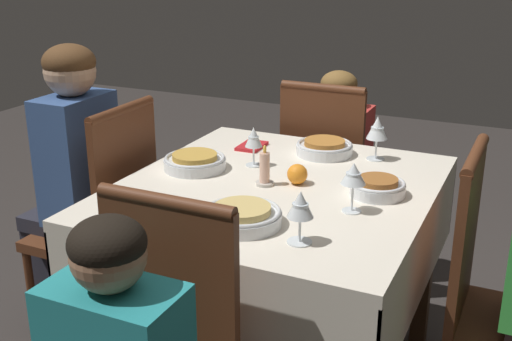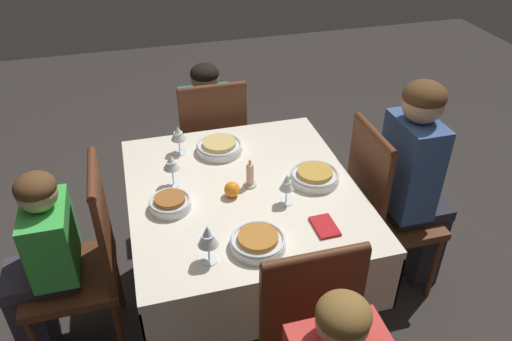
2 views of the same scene
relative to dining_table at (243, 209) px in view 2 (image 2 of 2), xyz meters
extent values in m
plane|color=#332D2B|center=(0.00, 0.00, -0.67)|extent=(8.00, 8.00, 0.00)
cube|color=silver|center=(0.00, 0.00, 0.09)|extent=(1.10, 0.99, 0.04)
cube|color=silver|center=(0.00, 0.49, -0.06)|extent=(1.10, 0.01, 0.27)
cube|color=silver|center=(0.00, -0.49, -0.06)|extent=(1.10, 0.01, 0.27)
cube|color=silver|center=(0.55, 0.00, -0.06)|extent=(0.01, 0.99, 0.27)
cube|color=silver|center=(-0.55, 0.00, -0.06)|extent=(0.01, 0.99, 0.27)
cube|color=#3D2616|center=(0.48, 0.43, -0.29)|extent=(0.06, 0.06, 0.74)
cube|color=#3D2616|center=(0.48, -0.43, -0.29)|extent=(0.06, 0.06, 0.74)
cube|color=#3D2616|center=(-0.48, -0.43, -0.29)|extent=(0.06, 0.06, 0.74)
cube|color=#562D19|center=(0.00, -0.79, -0.23)|extent=(0.40, 0.40, 0.04)
cube|color=#562D19|center=(0.00, -0.61, 0.04)|extent=(0.37, 0.03, 0.51)
cylinder|color=#562D19|center=(0.00, -0.61, 0.30)|extent=(0.36, 0.04, 0.04)
cylinder|color=#562D19|center=(-0.17, -0.97, -0.46)|extent=(0.03, 0.03, 0.41)
cylinder|color=#562D19|center=(0.18, -0.97, -0.46)|extent=(0.03, 0.03, 0.41)
cylinder|color=#562D19|center=(-0.17, -0.62, -0.46)|extent=(0.03, 0.03, 0.41)
cylinder|color=#562D19|center=(0.18, -0.62, -0.46)|extent=(0.03, 0.03, 0.41)
cube|color=#562D19|center=(-0.66, -0.08, 0.04)|extent=(0.03, 0.37, 0.51)
cylinder|color=#562D19|center=(-0.66, -0.08, 0.30)|extent=(0.04, 0.36, 0.04)
cube|color=#562D19|center=(0.85, 0.00, -0.23)|extent=(0.40, 0.40, 0.04)
cube|color=#562D19|center=(0.66, 0.00, 0.04)|extent=(0.03, 0.37, 0.51)
cylinder|color=#562D19|center=(0.66, 0.00, 0.30)|extent=(0.04, 0.36, 0.04)
cylinder|color=#562D19|center=(1.02, -0.18, -0.46)|extent=(0.03, 0.03, 0.41)
cylinder|color=#562D19|center=(1.02, 0.17, -0.46)|extent=(0.03, 0.03, 0.41)
cylinder|color=#562D19|center=(0.67, -0.18, -0.46)|extent=(0.03, 0.03, 0.41)
cylinder|color=#562D19|center=(0.67, 0.17, -0.46)|extent=(0.03, 0.03, 0.41)
cube|color=#562D19|center=(0.01, 0.79, -0.23)|extent=(0.40, 0.40, 0.04)
cube|color=#562D19|center=(0.01, 0.61, 0.04)|extent=(0.37, 0.03, 0.51)
cylinder|color=#562D19|center=(0.01, 0.61, 0.30)|extent=(0.36, 0.04, 0.04)
cylinder|color=#562D19|center=(0.18, 0.97, -0.46)|extent=(0.03, 0.03, 0.41)
cylinder|color=#562D19|center=(0.18, 0.62, -0.46)|extent=(0.03, 0.03, 0.41)
cylinder|color=#562D19|center=(-0.17, 0.62, -0.46)|extent=(0.03, 0.03, 0.41)
cube|color=#282833|center=(0.00, -1.00, -0.44)|extent=(0.22, 0.14, 0.45)
cube|color=#282833|center=(0.00, -0.91, -0.18)|extent=(0.24, 0.31, 0.06)
cube|color=#38568E|center=(0.00, -0.83, 0.09)|extent=(0.30, 0.18, 0.49)
sphere|color=#D6A884|center=(0.00, -0.83, 0.42)|extent=(0.19, 0.19, 0.19)
ellipsoid|color=brown|center=(0.00, -0.83, 0.46)|extent=(0.19, 0.19, 0.13)
sphere|color=#D6A884|center=(-0.88, -0.08, 0.25)|extent=(0.16, 0.16, 0.16)
ellipsoid|color=brown|center=(-0.88, -0.08, 0.28)|extent=(0.16, 0.16, 0.11)
cube|color=#383342|center=(1.05, 0.00, -0.44)|extent=(0.14, 0.22, 0.45)
cube|color=#383342|center=(0.96, 0.00, -0.18)|extent=(0.31, 0.24, 0.06)
cube|color=teal|center=(0.88, 0.00, 0.02)|extent=(0.18, 0.30, 0.34)
sphere|color=#9E7051|center=(0.88, 0.00, 0.26)|extent=(0.16, 0.16, 0.16)
ellipsoid|color=black|center=(0.88, 0.00, 0.29)|extent=(0.16, 0.16, 0.11)
cube|color=#383342|center=(0.01, 1.00, -0.44)|extent=(0.23, 0.14, 0.45)
cube|color=#383342|center=(0.01, 0.91, -0.18)|extent=(0.24, 0.31, 0.06)
cube|color=green|center=(0.01, 0.83, 0.01)|extent=(0.30, 0.18, 0.32)
sphere|color=#D6A884|center=(0.01, 0.83, 0.25)|extent=(0.16, 0.16, 0.16)
ellipsoid|color=brown|center=(0.01, 0.83, 0.27)|extent=(0.16, 0.16, 0.11)
cylinder|color=silver|center=(-0.03, -0.33, 0.13)|extent=(0.22, 0.22, 0.04)
torus|color=silver|center=(-0.03, -0.33, 0.15)|extent=(0.21, 0.21, 0.01)
cylinder|color=gold|center=(-0.03, -0.33, 0.16)|extent=(0.16, 0.16, 0.02)
cylinder|color=white|center=(-0.14, -0.15, 0.11)|extent=(0.06, 0.06, 0.00)
cylinder|color=white|center=(-0.14, -0.15, 0.15)|extent=(0.01, 0.01, 0.07)
cone|color=white|center=(-0.14, -0.15, 0.22)|extent=(0.06, 0.06, 0.07)
cylinder|color=white|center=(-0.14, -0.15, 0.21)|extent=(0.04, 0.04, 0.03)
cylinder|color=silver|center=(-0.38, 0.03, 0.13)|extent=(0.21, 0.21, 0.04)
torus|color=silver|center=(-0.38, 0.03, 0.15)|extent=(0.21, 0.21, 0.01)
cylinder|color=#B2702D|center=(-0.38, 0.03, 0.16)|extent=(0.15, 0.15, 0.02)
cylinder|color=white|center=(-0.40, 0.22, 0.11)|extent=(0.07, 0.07, 0.00)
cylinder|color=white|center=(-0.40, 0.22, 0.15)|extent=(0.01, 0.01, 0.08)
cone|color=white|center=(-0.40, 0.22, 0.23)|extent=(0.08, 0.08, 0.08)
cylinder|color=white|center=(-0.40, 0.22, 0.22)|extent=(0.05, 0.05, 0.04)
cylinder|color=silver|center=(0.33, 0.04, 0.13)|extent=(0.23, 0.23, 0.04)
torus|color=silver|center=(0.33, 0.04, 0.15)|extent=(0.22, 0.22, 0.01)
cylinder|color=tan|center=(0.33, 0.04, 0.16)|extent=(0.16, 0.16, 0.02)
cylinder|color=white|center=(0.37, 0.22, 0.11)|extent=(0.07, 0.07, 0.00)
cylinder|color=white|center=(0.37, 0.22, 0.15)|extent=(0.01, 0.01, 0.07)
cone|color=white|center=(0.37, 0.22, 0.22)|extent=(0.07, 0.07, 0.07)
cylinder|color=white|center=(0.37, 0.22, 0.21)|extent=(0.04, 0.04, 0.03)
cylinder|color=silver|center=(-0.05, 0.32, 0.13)|extent=(0.18, 0.18, 0.04)
torus|color=silver|center=(-0.05, 0.32, 0.15)|extent=(0.17, 0.17, 0.01)
cylinder|color=#995B28|center=(-0.05, 0.32, 0.16)|extent=(0.13, 0.13, 0.02)
cylinder|color=white|center=(0.11, 0.29, 0.11)|extent=(0.06, 0.06, 0.00)
cylinder|color=white|center=(0.11, 0.29, 0.16)|extent=(0.01, 0.01, 0.08)
cone|color=white|center=(0.11, 0.29, 0.23)|extent=(0.07, 0.07, 0.06)
cylinder|color=white|center=(0.11, 0.29, 0.22)|extent=(0.04, 0.04, 0.03)
cylinder|color=beige|center=(0.02, -0.04, 0.12)|extent=(0.06, 0.06, 0.01)
cylinder|color=beige|center=(0.02, -0.04, 0.17)|extent=(0.03, 0.03, 0.10)
ellipsoid|color=#F9C64C|center=(0.02, -0.04, 0.23)|extent=(0.01, 0.01, 0.03)
sphere|color=orange|center=(-0.04, 0.06, 0.15)|extent=(0.07, 0.07, 0.07)
cube|color=red|center=(-0.34, -0.25, 0.12)|extent=(0.14, 0.09, 0.01)
camera|label=1|loc=(1.82, 0.77, 0.86)|focal=45.00mm
camera|label=2|loc=(-1.72, 0.41, 1.41)|focal=35.00mm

